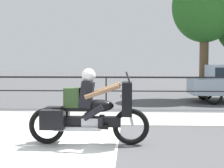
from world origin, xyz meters
TOP-DOWN VIEW (x-y plane):
  - ground_plane at (0.00, 0.00)m, footprint 120.00×120.00m
  - sidewalk_band at (0.00, 3.40)m, footprint 44.00×2.40m
  - crosswalk_band at (-1.12, -0.20)m, footprint 3.48×6.00m
  - fence_railing at (0.00, 5.51)m, footprint 36.00×0.05m
  - motorcycle at (0.00, 0.06)m, footprint 2.48×0.76m
  - tree_behind_sign at (4.23, 8.94)m, footprint 2.94×2.94m

SIDE VIEW (x-z plane):
  - ground_plane at x=0.00m, z-range 0.00..0.00m
  - crosswalk_band at x=-1.12m, z-range 0.00..0.01m
  - sidewalk_band at x=0.00m, z-range 0.00..0.01m
  - motorcycle at x=0.00m, z-range -0.08..1.49m
  - fence_railing at x=0.00m, z-range 0.34..1.51m
  - tree_behind_sign at x=4.23m, z-range 1.25..7.06m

